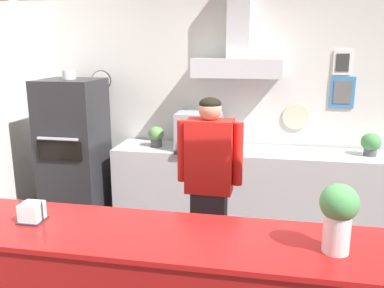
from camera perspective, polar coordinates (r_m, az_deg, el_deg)
name	(u,v)px	position (r m, az deg, el deg)	size (l,w,h in m)	color
back_wall_assembly	(242,93)	(4.57, 7.00, 7.13)	(5.16, 2.48, 2.85)	#9E9E99
back_prep_counter	(272,193)	(4.56, 11.27, -6.82)	(3.50, 0.58, 0.94)	#B7BABF
pizza_oven	(75,155)	(4.73, -16.23, -1.47)	(0.64, 0.66, 1.79)	#232326
shop_worker	(209,191)	(3.30, 2.45, -6.61)	(0.53, 0.23, 1.65)	#232328
espresso_machine	(199,131)	(4.41, 1.02, 1.86)	(0.48, 0.53, 0.40)	#A3A5AD
potted_rosemary	(156,136)	(4.54, -5.07, 1.19)	(0.18, 0.18, 0.23)	#4C4C51
potted_basil	(371,143)	(4.53, 23.92, 0.08)	(0.20, 0.20, 0.24)	#4C4C51
basil_vase	(338,216)	(2.14, 19.91, -9.54)	(0.19, 0.19, 0.36)	silver
napkin_holder	(32,213)	(2.58, -21.63, -9.00)	(0.15, 0.14, 0.13)	#262628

